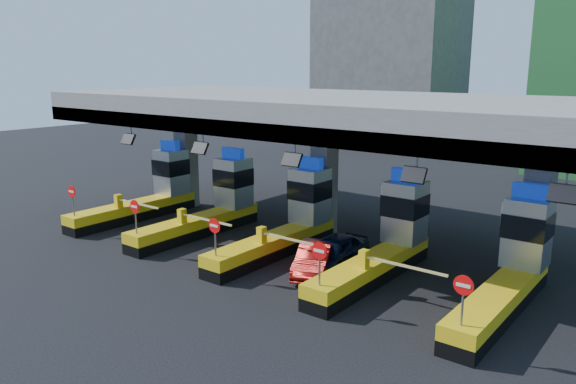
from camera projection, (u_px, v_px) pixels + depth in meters
The scene contains 10 objects.
ground at pixel (287, 250), 26.03m from camera, with size 120.00×120.00×0.00m, color black.
toll_canopy at pixel (324, 114), 26.90m from camera, with size 28.00×12.09×7.00m.
toll_lane_far_left at pixel (151, 191), 31.92m from camera, with size 4.43×8.00×4.16m.
toll_lane_left at pixel (214, 204), 28.93m from camera, with size 4.43×8.00×4.16m.
toll_lane_center at pixel (291, 220), 25.94m from camera, with size 4.43×8.00×4.16m.
toll_lane_right at pixel (387, 240), 22.95m from camera, with size 4.43×8.00×4.16m.
toll_lane_far_right at pixel (513, 266), 19.96m from camera, with size 4.43×8.00×4.16m.
bg_building_concrete at pixel (390, 60), 60.19m from camera, with size 14.00×10.00×18.00m, color #4C4C49.
van at pixel (333, 253), 23.55m from camera, with size 1.67×4.16×1.42m, color black.
red_car at pixel (315, 258), 23.11m from camera, with size 1.30×3.73×1.23m, color maroon.
Camera 1 is at (15.24, -19.57, 8.36)m, focal length 35.00 mm.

